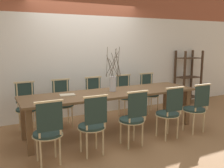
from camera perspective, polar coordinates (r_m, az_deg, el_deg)
name	(u,v)px	position (r m, az deg, el deg)	size (l,w,h in m)	color
ground_plane	(112,131)	(4.80, 0.00, -10.73)	(16.00, 16.00, 0.00)	#9E7047
wall_rear	(86,45)	(5.67, -5.97, 8.91)	(12.00, 0.06, 3.20)	white
dining_table	(112,96)	(4.61, 0.00, -2.87)	(3.28, 0.87, 0.76)	brown
chair_near_leftend	(48,130)	(3.53, -14.36, -10.21)	(0.42, 0.42, 0.93)	#233833
chair_near_left	(93,123)	(3.71, -4.41, -8.91)	(0.42, 0.42, 0.93)	#233833
chair_near_center	(133,117)	(4.01, 4.88, -7.45)	(0.42, 0.42, 0.93)	#233833
chair_near_right	(169,111)	(4.43, 13.01, -6.00)	(0.42, 0.42, 0.93)	#233833
chair_near_rightend	(196,107)	(4.85, 18.72, -4.91)	(0.42, 0.42, 0.93)	#233833
chair_far_leftend	(26,105)	(4.95, -18.98, -4.61)	(0.42, 0.42, 0.93)	#233833
chair_far_left	(63,101)	(5.09, -11.19, -3.88)	(0.42, 0.42, 0.93)	#233833
chair_far_center	(96,98)	(5.32, -3.78, -3.11)	(0.42, 0.42, 0.93)	#233833
chair_far_right	(126,94)	(5.64, 3.16, -2.34)	(0.42, 0.42, 0.93)	#233833
chair_far_rightend	(149,92)	(5.98, 8.47, -1.73)	(0.42, 0.42, 0.93)	#233833
vase_centerpiece	(113,82)	(4.64, 0.18, 0.38)	(0.32, 0.33, 0.82)	silver
book_stack	(67,95)	(4.39, -10.18, -2.45)	(0.28, 0.20, 0.01)	beige
shelving_rack	(188,77)	(7.06, 16.99, 1.48)	(0.65, 0.40, 1.43)	#422D1E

